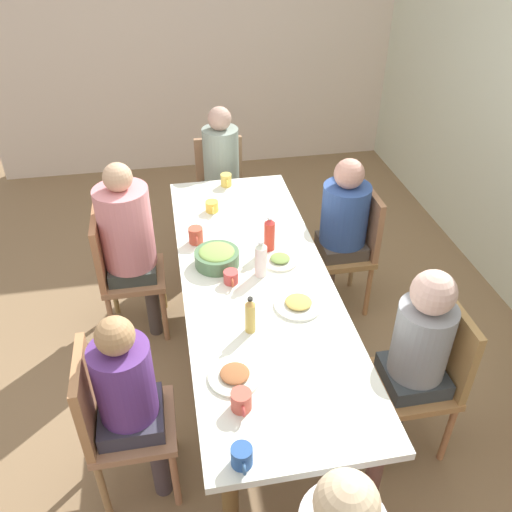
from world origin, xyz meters
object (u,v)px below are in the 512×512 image
at_px(person_1, 222,170).
at_px(chair_3, 120,268).
at_px(cup_1, 231,277).
at_px(person_0, 130,394).
at_px(person_2, 417,349).
at_px(plate_2, 298,304).
at_px(chair_1, 221,187).
at_px(chair_5, 352,244).
at_px(chair_2, 428,372).
at_px(person_3, 129,236).
at_px(bowl_0, 217,257).
at_px(bottle_0, 261,259).
at_px(dining_table, 256,289).
at_px(bottle_1, 250,316).
at_px(plate_1, 235,375).
at_px(cup_4, 212,207).
at_px(chair_0, 114,418).
at_px(person_5, 342,222).
at_px(cup_5, 226,180).
at_px(cup_3, 242,457).
at_px(cup_0, 196,235).
at_px(bottle_2, 269,235).
at_px(cup_2, 241,401).
at_px(plate_0, 280,260).

relative_size(person_1, chair_3, 1.35).
bearing_deg(cup_1, person_0, -43.43).
distance_m(person_2, plate_2, 0.62).
xyz_separation_m(chair_1, chair_5, (0.98, 0.79, 0.00)).
xyz_separation_m(chair_2, person_3, (-1.19, -1.49, 0.24)).
xyz_separation_m(bowl_0, bottle_0, (0.14, 0.23, 0.05)).
distance_m(dining_table, bottle_1, 0.45).
xyz_separation_m(chair_1, plate_1, (2.26, -0.22, 0.28)).
bearing_deg(cup_4, plate_1, -2.66).
xyz_separation_m(chair_0, cup_4, (-1.36, 0.63, 0.30)).
height_order(chair_1, person_5, person_5).
bearing_deg(plate_2, chair_0, -71.16).
relative_size(chair_2, bottle_0, 4.00).
bearing_deg(cup_5, cup_3, -6.31).
distance_m(chair_3, cup_0, 0.62).
height_order(person_1, cup_0, person_1).
xyz_separation_m(person_0, cup_3, (0.52, 0.44, 0.16)).
bearing_deg(person_3, plate_2, 45.14).
bearing_deg(dining_table, cup_1, -84.89).
relative_size(chair_0, cup_5, 7.89).
relative_size(chair_0, bottle_2, 3.85).
xyz_separation_m(bowl_0, cup_2, (1.03, -0.03, -0.01)).
bearing_deg(chair_0, chair_5, 127.18).
distance_m(person_5, bowl_0, 1.00).
bearing_deg(person_3, chair_2, 51.21).
distance_m(plate_2, bottle_2, 0.53).
bearing_deg(plate_0, plate_2, 1.44).
height_order(cup_4, bottle_0, bottle_0).
bearing_deg(bottle_2, cup_5, -170.79).
height_order(chair_0, plate_0, chair_0).
height_order(person_3, cup_2, person_3).
xyz_separation_m(chair_0, person_5, (-1.19, 1.48, 0.18)).
bearing_deg(person_3, bottle_2, 66.96).
distance_m(chair_2, cup_1, 1.14).
height_order(person_3, plate_0, person_3).
bearing_deg(person_3, chair_5, 90.00).
height_order(cup_1, cup_5, cup_5).
distance_m(chair_2, chair_3, 1.98).
height_order(plate_2, cup_5, cup_5).
distance_m(person_2, bottle_2, 1.04).
bearing_deg(cup_2, dining_table, 165.65).
distance_m(bottle_0, bottle_2, 0.24).
bearing_deg(person_2, cup_5, -157.33).
height_order(dining_table, cup_3, cup_3).
relative_size(chair_1, person_2, 0.78).
bearing_deg(chair_2, chair_5, 180.00).
xyz_separation_m(person_2, cup_1, (-0.58, -0.84, 0.12)).
bearing_deg(cup_4, person_2, 32.00).
relative_size(plate_0, plate_2, 0.81).
height_order(chair_3, bowl_0, chair_3).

